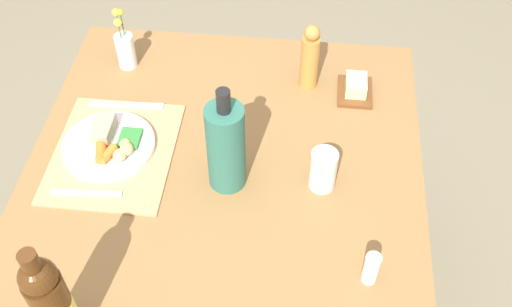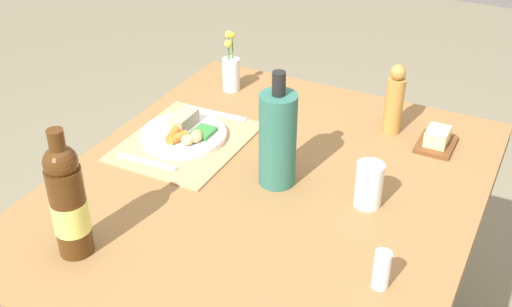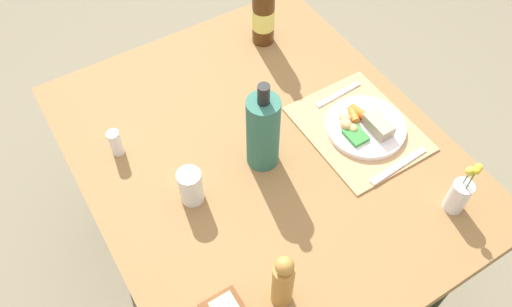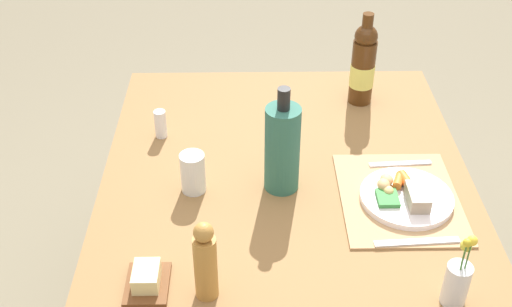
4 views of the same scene
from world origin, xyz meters
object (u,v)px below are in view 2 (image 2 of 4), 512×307
at_px(pepper_mill, 394,101).
at_px(knife, 147,162).
at_px(dining_table, 266,211).
at_px(dinner_plate, 184,133).
at_px(salt_shaker, 382,270).
at_px(wine_bottle, 68,202).
at_px(flower_vase, 231,71).
at_px(butter_dish, 437,140).
at_px(cooler_bottle, 278,138).
at_px(water_tumbler, 369,187).
at_px(fork, 214,113).

bearing_deg(pepper_mill, knife, -48.43).
relative_size(dining_table, dinner_plate, 5.01).
bearing_deg(salt_shaker, wine_bottle, -72.71).
bearing_deg(dining_table, flower_vase, -141.98).
bearing_deg(knife, butter_dish, 120.22).
xyz_separation_m(wine_bottle, butter_dish, (-0.81, 0.61, -0.11)).
relative_size(dining_table, knife, 6.89).
bearing_deg(butter_dish, cooler_bottle, -41.90).
bearing_deg(wine_bottle, salt_shaker, 107.29).
height_order(wine_bottle, butter_dish, wine_bottle).
height_order(dining_table, wine_bottle, wine_bottle).
bearing_deg(water_tumbler, fork, -111.61).
distance_m(knife, pepper_mill, 0.72).
distance_m(dinner_plate, wine_bottle, 0.54).
bearing_deg(wine_bottle, fork, -176.37).
distance_m(knife, salt_shaker, 0.73).
distance_m(dinner_plate, salt_shaker, 0.76).
xyz_separation_m(fork, salt_shaker, (0.49, 0.68, 0.04)).
bearing_deg(wine_bottle, cooler_bottle, 147.84).
bearing_deg(dinner_plate, wine_bottle, 5.14).
relative_size(dinner_plate, fork, 1.16).
height_order(dinner_plate, butter_dish, dinner_plate).
bearing_deg(flower_vase, cooler_bottle, 41.21).
relative_size(dinner_plate, cooler_bottle, 0.80).
bearing_deg(knife, water_tumbler, 95.94).
xyz_separation_m(dinner_plate, water_tumbler, (0.06, 0.57, 0.03)).
relative_size(dinner_plate, butter_dish, 1.91).
bearing_deg(fork, wine_bottle, 0.06).
relative_size(butter_dish, pepper_mill, 0.61).
height_order(fork, wine_bottle, wine_bottle).
height_order(dining_table, fork, fork).
height_order(dinner_plate, salt_shaker, salt_shaker).
bearing_deg(dinner_plate, knife, -6.74).
height_order(butter_dish, salt_shaker, salt_shaker).
distance_m(dining_table, dinner_plate, 0.34).
distance_m(pepper_mill, salt_shaker, 0.66).
height_order(dinner_plate, wine_bottle, wine_bottle).
bearing_deg(cooler_bottle, fork, -125.93).
xyz_separation_m(knife, water_tumbler, (-0.10, 0.59, 0.04)).
distance_m(dining_table, cooler_bottle, 0.22).
bearing_deg(salt_shaker, fork, -125.44).
distance_m(dinner_plate, knife, 0.16).
relative_size(knife, salt_shaker, 2.01).
bearing_deg(pepper_mill, wine_bottle, -29.29).
bearing_deg(fork, dining_table, 45.85).
bearing_deg(salt_shaker, dining_table, -120.64).
xyz_separation_m(dining_table, dinner_plate, (-0.10, -0.31, 0.11)).
xyz_separation_m(dining_table, fork, (-0.26, -0.31, 0.09)).
relative_size(water_tumbler, cooler_bottle, 0.37).
relative_size(fork, water_tumbler, 1.83).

